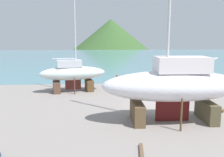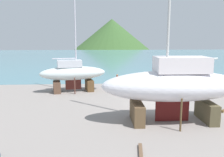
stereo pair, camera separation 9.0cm
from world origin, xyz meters
name	(u,v)px [view 1 (the left image)]	position (x,y,z in m)	size (l,w,h in m)	color
ground_plane	(163,117)	(0.00, -3.22, 0.00)	(51.98, 51.98, 0.00)	gray
sea_water	(112,57)	(0.00, 51.04, 0.00)	(139.49, 82.53, 0.01)	teal
headland_hill	(111,47)	(4.12, 124.72, 0.00)	(83.06, 83.06, 33.22)	#395E2C
sailboat_small_center	(73,73)	(-7.30, 5.62, 1.96)	(7.24, 3.64, 11.84)	brown
sailboat_mid_port	(174,85)	(0.44, -4.05, 2.53)	(9.72, 3.68, 14.81)	brown
worker	(117,81)	(-2.50, 6.61, 0.87)	(0.28, 0.46, 1.67)	maroon
timber_plank_near	(142,156)	(-2.63, -8.88, 0.07)	(2.49, 0.18, 0.14)	brown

